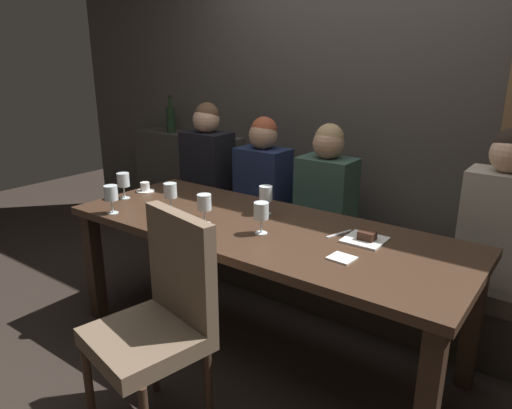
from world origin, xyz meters
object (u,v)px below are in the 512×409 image
dessert_plate (366,238)px  fork_on_table (339,234)px  diner_redhead (208,161)px  wine_glass_end_right (204,203)px  diner_near_end (501,212)px  dining_table (261,241)px  wine_bottle_dark_red (171,119)px  wine_glass_near_left (111,194)px  wine_glass_center_front (261,212)px  chair_near_side (161,312)px  wine_glass_far_left (123,181)px  banquette_bench (321,267)px  diner_bearded (263,174)px  espresso_cup (145,188)px  diner_far_end (327,185)px  wine_glass_center_back (170,191)px  wine_glass_end_left (266,195)px

dessert_plate → fork_on_table: size_ratio=1.12×
diner_redhead → wine_glass_end_right: 1.12m
diner_near_end → dessert_plate: 0.75m
dining_table → wine_bottle_dark_red: wine_bottle_dark_red is taller
wine_glass_near_left → wine_glass_end_right: size_ratio=1.00×
wine_glass_center_front → fork_on_table: (0.33, 0.22, -0.11)m
chair_near_side → wine_glass_far_left: 1.20m
banquette_bench → diner_near_end: diner_near_end is taller
diner_bearded → wine_glass_near_left: 1.10m
fork_on_table → diner_near_end: bearing=58.6°
wine_bottle_dark_red → diner_near_end: bearing=-6.9°
chair_near_side → dessert_plate: size_ratio=5.16×
diner_redhead → espresso_cup: bearing=-90.3°
wine_glass_far_left → diner_near_end: bearing=21.4°
wine_glass_near_left → fork_on_table: wine_glass_near_left is taller
dessert_plate → diner_near_end: bearing=48.4°
diner_redhead → diner_far_end: 1.00m
wine_glass_far_left → espresso_cup: size_ratio=1.37×
diner_bearded → wine_glass_center_back: 0.82m
wine_glass_center_front → wine_glass_end_left: (-0.16, 0.27, -0.00)m
chair_near_side → espresso_cup: (-1.00, 0.79, 0.21)m
wine_glass_end_right → diner_near_end: bearing=33.0°
dining_table → wine_glass_far_left: size_ratio=13.41×
wine_glass_end_right → diner_bearded: bearing=105.4°
diner_redhead → wine_glass_near_left: bearing=-79.2°
wine_glass_center_back → wine_glass_end_right: same height
dining_table → diner_far_end: size_ratio=2.93×
wine_glass_near_left → wine_glass_center_front: bearing=15.8°
banquette_bench → diner_redhead: diner_redhead is taller
diner_redhead → wine_glass_end_left: diner_redhead is taller
wine_glass_center_back → chair_near_side: bearing=-47.4°
chair_near_side → banquette_bench: bearing=89.9°
wine_glass_center_front → wine_glass_end_right: (-0.33, -0.06, 0.00)m
wine_glass_end_left → wine_glass_end_right: size_ratio=1.00×
banquette_bench → wine_glass_center_back: 1.17m
wine_bottle_dark_red → espresso_cup: bearing=-52.6°
wine_bottle_dark_red → wine_glass_center_front: 2.11m
diner_redhead → diner_bearded: 0.50m
dining_table → diner_bearded: size_ratio=2.90×
dessert_plate → fork_on_table: 0.14m
wine_glass_center_front → wine_glass_center_back: size_ratio=1.00×
espresso_cup → diner_bearded: bearing=51.8°
diner_far_end → wine_glass_far_left: (-0.99, -0.84, 0.05)m
wine_glass_center_front → espresso_cup: bearing=171.3°
diner_redhead → wine_glass_end_right: (0.74, -0.84, 0.01)m
dining_table → diner_redhead: diner_redhead is taller
wine_glass_near_left → espresso_cup: size_ratio=1.37×
wine_glass_center_front → wine_glass_far_left: bearing=-179.1°
diner_redhead → wine_glass_far_left: diner_redhead is taller
banquette_bench → chair_near_side: bearing=-90.1°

